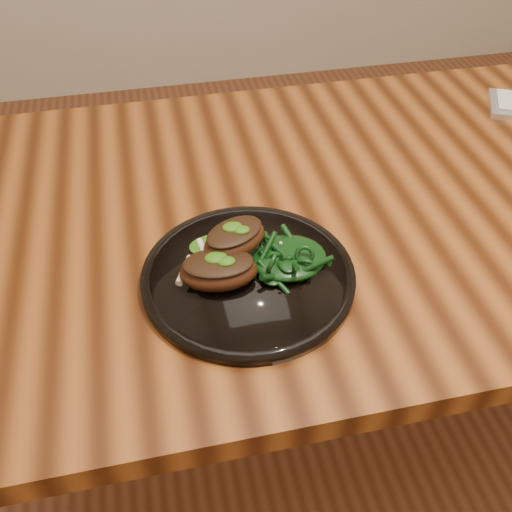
{
  "coord_description": "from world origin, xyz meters",
  "views": [
    {
      "loc": [
        -0.4,
        -0.72,
        1.32
      ],
      "look_at": [
        -0.28,
        -0.15,
        0.78
      ],
      "focal_mm": 40.0,
      "sensor_mm": 36.0,
      "label": 1
    }
  ],
  "objects_px": {
    "desk": "(391,225)",
    "greens_heap": "(289,254)",
    "plate": "(248,276)",
    "lamb_chop_front": "(218,270)"
  },
  "relations": [
    {
      "from": "desk",
      "to": "lamb_chop_front",
      "type": "distance_m",
      "value": 0.4
    },
    {
      "from": "desk",
      "to": "greens_heap",
      "type": "xyz_separation_m",
      "value": [
        -0.24,
        -0.16,
        0.12
      ]
    },
    {
      "from": "desk",
      "to": "plate",
      "type": "xyz_separation_m",
      "value": [
        -0.29,
        -0.16,
        0.09
      ]
    },
    {
      "from": "plate",
      "to": "greens_heap",
      "type": "xyz_separation_m",
      "value": [
        0.06,
        0.01,
        0.03
      ]
    },
    {
      "from": "desk",
      "to": "greens_heap",
      "type": "distance_m",
      "value": 0.31
    },
    {
      "from": "plate",
      "to": "lamb_chop_front",
      "type": "distance_m",
      "value": 0.05
    },
    {
      "from": "lamb_chop_front",
      "to": "greens_heap",
      "type": "distance_m",
      "value": 0.1
    },
    {
      "from": "lamb_chop_front",
      "to": "desk",
      "type": "bearing_deg",
      "value": 27.11
    },
    {
      "from": "plate",
      "to": "lamb_chop_front",
      "type": "bearing_deg",
      "value": -166.53
    },
    {
      "from": "desk",
      "to": "greens_heap",
      "type": "relative_size",
      "value": 14.87
    }
  ]
}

